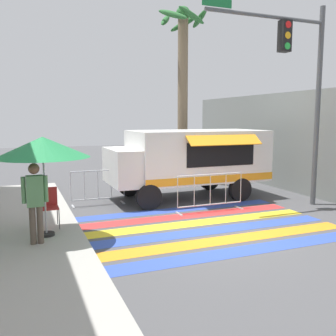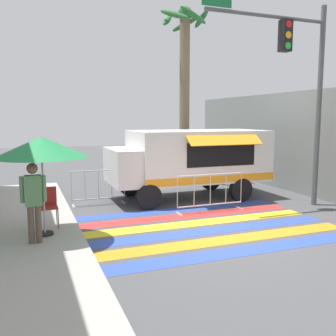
{
  "view_description": "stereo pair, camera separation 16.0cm",
  "coord_description": "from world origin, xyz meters",
  "px_view_note": "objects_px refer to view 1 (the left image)",
  "views": [
    {
      "loc": [
        -4.47,
        -7.76,
        2.8
      ],
      "look_at": [
        -0.32,
        2.58,
        1.3
      ],
      "focal_mm": 40.0,
      "sensor_mm": 36.0,
      "label": 1
    },
    {
      "loc": [
        -4.32,
        -7.82,
        2.8
      ],
      "look_at": [
        -0.32,
        2.58,
        1.3
      ],
      "focal_mm": 40.0,
      "sensor_mm": 36.0,
      "label": 2
    }
  ],
  "objects_px": {
    "traffic_signal_pole": "(299,73)",
    "barricade_front": "(210,193)",
    "patio_umbrella": "(43,148)",
    "folding_chair": "(48,203)",
    "palm_tree": "(183,75)",
    "food_truck": "(186,158)",
    "vendor_person": "(35,198)",
    "barricade_side": "(98,188)"
  },
  "relations": [
    {
      "from": "barricade_front",
      "to": "palm_tree",
      "type": "bearing_deg",
      "value": 74.9
    },
    {
      "from": "food_truck",
      "to": "folding_chair",
      "type": "height_order",
      "value": "food_truck"
    },
    {
      "from": "food_truck",
      "to": "barricade_front",
      "type": "distance_m",
      "value": 2.14
    },
    {
      "from": "food_truck",
      "to": "patio_umbrella",
      "type": "distance_m",
      "value": 5.83
    },
    {
      "from": "food_truck",
      "to": "barricade_side",
      "type": "xyz_separation_m",
      "value": [
        -3.07,
        0.11,
        -0.87
      ]
    },
    {
      "from": "traffic_signal_pole",
      "to": "barricade_front",
      "type": "distance_m",
      "value": 4.54
    },
    {
      "from": "traffic_signal_pole",
      "to": "food_truck",
      "type": "bearing_deg",
      "value": 137.74
    },
    {
      "from": "patio_umbrella",
      "to": "folding_chair",
      "type": "distance_m",
      "value": 1.59
    },
    {
      "from": "barricade_front",
      "to": "palm_tree",
      "type": "distance_m",
      "value": 6.8
    },
    {
      "from": "barricade_front",
      "to": "patio_umbrella",
      "type": "bearing_deg",
      "value": -166.65
    },
    {
      "from": "folding_chair",
      "to": "vendor_person",
      "type": "height_order",
      "value": "vendor_person"
    },
    {
      "from": "barricade_side",
      "to": "palm_tree",
      "type": "bearing_deg",
      "value": 36.01
    },
    {
      "from": "food_truck",
      "to": "patio_umbrella",
      "type": "height_order",
      "value": "patio_umbrella"
    },
    {
      "from": "palm_tree",
      "to": "barricade_side",
      "type": "bearing_deg",
      "value": -143.99
    },
    {
      "from": "patio_umbrella",
      "to": "folding_chair",
      "type": "relative_size",
      "value": 2.33
    },
    {
      "from": "food_truck",
      "to": "folding_chair",
      "type": "bearing_deg",
      "value": -153.51
    },
    {
      "from": "vendor_person",
      "to": "palm_tree",
      "type": "bearing_deg",
      "value": 43.8
    },
    {
      "from": "folding_chair",
      "to": "barricade_side",
      "type": "distance_m",
      "value": 3.04
    },
    {
      "from": "vendor_person",
      "to": "barricade_side",
      "type": "distance_m",
      "value": 4.27
    },
    {
      "from": "barricade_side",
      "to": "barricade_front",
      "type": "bearing_deg",
      "value": -34.88
    },
    {
      "from": "folding_chair",
      "to": "palm_tree",
      "type": "distance_m",
      "value": 9.21
    },
    {
      "from": "food_truck",
      "to": "barricade_side",
      "type": "height_order",
      "value": "food_truck"
    },
    {
      "from": "palm_tree",
      "to": "vendor_person",
      "type": "bearing_deg",
      "value": -133.01
    },
    {
      "from": "traffic_signal_pole",
      "to": "barricade_front",
      "type": "height_order",
      "value": "traffic_signal_pole"
    },
    {
      "from": "folding_chair",
      "to": "barricade_side",
      "type": "height_order",
      "value": "barricade_side"
    },
    {
      "from": "folding_chair",
      "to": "food_truck",
      "type": "bearing_deg",
      "value": 46.19
    },
    {
      "from": "barricade_side",
      "to": "palm_tree",
      "type": "relative_size",
      "value": 0.23
    },
    {
      "from": "traffic_signal_pole",
      "to": "folding_chair",
      "type": "distance_m",
      "value": 8.18
    },
    {
      "from": "vendor_person",
      "to": "barricade_front",
      "type": "height_order",
      "value": "vendor_person"
    },
    {
      "from": "barricade_front",
      "to": "barricade_side",
      "type": "height_order",
      "value": "same"
    },
    {
      "from": "traffic_signal_pole",
      "to": "barricade_side",
      "type": "distance_m",
      "value": 7.21
    },
    {
      "from": "patio_umbrella",
      "to": "palm_tree",
      "type": "xyz_separation_m",
      "value": [
        6.21,
        6.4,
        2.48
      ]
    },
    {
      "from": "barricade_front",
      "to": "food_truck",
      "type": "bearing_deg",
      "value": 87.17
    },
    {
      "from": "barricade_side",
      "to": "palm_tree",
      "type": "distance_m",
      "value": 6.79
    },
    {
      "from": "patio_umbrella",
      "to": "palm_tree",
      "type": "height_order",
      "value": "palm_tree"
    },
    {
      "from": "traffic_signal_pole",
      "to": "vendor_person",
      "type": "distance_m",
      "value": 8.41
    },
    {
      "from": "food_truck",
      "to": "patio_umbrella",
      "type": "relative_size",
      "value": 2.43
    },
    {
      "from": "food_truck",
      "to": "traffic_signal_pole",
      "type": "height_order",
      "value": "traffic_signal_pole"
    },
    {
      "from": "traffic_signal_pole",
      "to": "barricade_side",
      "type": "relative_size",
      "value": 3.55
    },
    {
      "from": "patio_umbrella",
      "to": "vendor_person",
      "type": "bearing_deg",
      "value": -114.02
    },
    {
      "from": "barricade_front",
      "to": "palm_tree",
      "type": "height_order",
      "value": "palm_tree"
    },
    {
      "from": "vendor_person",
      "to": "palm_tree",
      "type": "distance_m",
      "value": 10.06
    }
  ]
}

